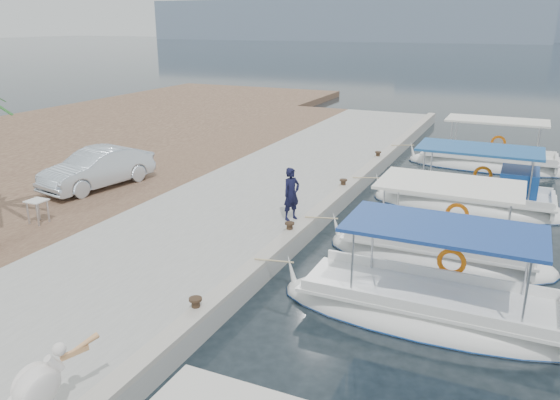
# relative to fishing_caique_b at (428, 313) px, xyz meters

# --- Properties ---
(ground) EXTENTS (400.00, 400.00, 0.00)m
(ground) POSITION_rel_fishing_caique_b_xyz_m (-4.06, 0.84, -0.12)
(ground) COLOR black
(ground) RESTS_ON ground
(concrete_quay) EXTENTS (6.00, 40.00, 0.50)m
(concrete_quay) POSITION_rel_fishing_caique_b_xyz_m (-7.06, 5.84, 0.13)
(concrete_quay) COLOR #999A94
(concrete_quay) RESTS_ON ground
(quay_curb) EXTENTS (0.44, 40.00, 0.12)m
(quay_curb) POSITION_rel_fishing_caique_b_xyz_m (-4.28, 5.84, 0.44)
(quay_curb) COLOR #A9A396
(quay_curb) RESTS_ON concrete_quay
(cobblestone_strip) EXTENTS (4.00, 40.00, 0.50)m
(cobblestone_strip) POSITION_rel_fishing_caique_b_xyz_m (-12.06, 5.84, 0.13)
(cobblestone_strip) COLOR brown
(cobblestone_strip) RESTS_ON ground
(fishing_caique_b) EXTENTS (6.94, 2.28, 2.83)m
(fishing_caique_b) POSITION_rel_fishing_caique_b_xyz_m (0.00, 0.00, 0.00)
(fishing_caique_b) COLOR white
(fishing_caique_b) RESTS_ON ground
(fishing_caique_c) EXTENTS (6.29, 2.49, 2.83)m
(fishing_caique_c) POSITION_rel_fishing_caique_b_xyz_m (-0.32, 3.44, 0.00)
(fishing_caique_c) COLOR white
(fishing_caique_c) RESTS_ON ground
(fishing_caique_d) EXTENTS (6.89, 2.33, 2.83)m
(fishing_caique_d) POSITION_rel_fishing_caique_b_xyz_m (0.09, 8.36, 0.07)
(fishing_caique_d) COLOR white
(fishing_caique_d) RESTS_ON ground
(fishing_caique_e) EXTENTS (7.19, 2.20, 2.83)m
(fishing_caique_e) POSITION_rel_fishing_caique_b_xyz_m (0.13, 14.70, 0.00)
(fishing_caique_e) COLOR white
(fishing_caique_e) RESTS_ON ground
(mooring_bollards) EXTENTS (0.28, 20.28, 0.33)m
(mooring_bollards) POSITION_rel_fishing_caique_b_xyz_m (-4.41, 2.34, 0.57)
(mooring_bollards) COLOR black
(mooring_bollards) RESTS_ON concrete_quay
(pelican) EXTENTS (0.80, 1.49, 1.16)m
(pelican) POSITION_rel_fishing_caique_b_xyz_m (-4.78, -6.40, 0.97)
(pelican) COLOR tan
(pelican) RESTS_ON concrete_quay
(fisherman) EXTENTS (0.62, 0.72, 1.65)m
(fisherman) POSITION_rel_fishing_caique_b_xyz_m (-4.82, 3.43, 1.20)
(fisherman) COLOR black
(fisherman) RESTS_ON concrete_quay
(parked_car) EXTENTS (2.27, 4.54, 1.43)m
(parked_car) POSITION_rel_fishing_caique_b_xyz_m (-12.76, 3.72, 1.09)
(parked_car) COLOR silver
(parked_car) RESTS_ON cobblestone_strip
(folding_table) EXTENTS (0.55, 0.55, 0.73)m
(folding_table) POSITION_rel_fishing_caique_b_xyz_m (-11.73, -0.05, 0.90)
(folding_table) COLOR silver
(folding_table) RESTS_ON cobblestone_strip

